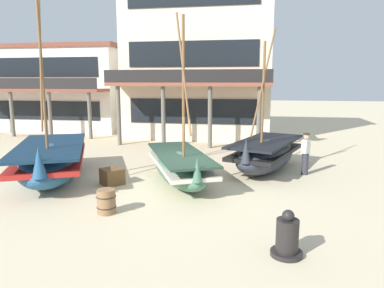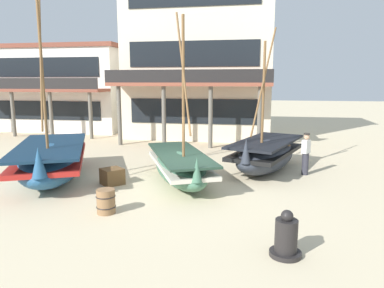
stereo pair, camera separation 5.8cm
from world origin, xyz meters
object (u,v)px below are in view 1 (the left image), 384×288
at_px(fishing_boat_far_right, 180,166).
at_px(wooden_barrel, 106,201).
at_px(cargo_crate, 112,176).
at_px(harbor_building_main, 199,57).
at_px(fisherman_by_hull, 305,154).
at_px(harbor_building_annex, 66,88).
at_px(fishing_boat_centre_large, 51,160).
at_px(capstan_winch, 287,238).
at_px(fishing_boat_near_left, 266,154).

bearing_deg(fishing_boat_far_right, wooden_barrel, -111.94).
bearing_deg(wooden_barrel, cargo_crate, 109.54).
height_order(wooden_barrel, cargo_crate, wooden_barrel).
bearing_deg(harbor_building_main, fishing_boat_far_right, -84.35).
bearing_deg(harbor_building_main, fisherman_by_hull, -58.77).
relative_size(fishing_boat_far_right, harbor_building_annex, 0.60).
distance_m(fishing_boat_centre_large, fisherman_by_hull, 9.91).
height_order(fishing_boat_far_right, capstan_winch, fishing_boat_far_right).
bearing_deg(fishing_boat_centre_large, fisherman_by_hull, 14.57).
relative_size(fishing_boat_centre_large, harbor_building_main, 0.72).
relative_size(fisherman_by_hull, harbor_building_annex, 0.17).
distance_m(fishing_boat_centre_large, harbor_building_main, 13.49).
bearing_deg(fishing_boat_centre_large, capstan_winch, -28.96).
distance_m(wooden_barrel, cargo_crate, 2.93).
distance_m(capstan_winch, cargo_crate, 7.31).
bearing_deg(fishing_boat_far_right, harbor_building_main, 95.65).
xyz_separation_m(capstan_winch, wooden_barrel, (-4.83, 1.66, -0.06)).
bearing_deg(capstan_winch, fisherman_by_hull, 79.98).
bearing_deg(fishing_boat_near_left, capstan_winch, -87.73).
height_order(capstan_winch, harbor_building_main, harbor_building_main).
height_order(fishing_boat_centre_large, fishing_boat_far_right, fishing_boat_centre_large).
xyz_separation_m(fishing_boat_near_left, harbor_building_annex, (-15.21, 11.32, 2.45)).
bearing_deg(fishing_boat_near_left, cargo_crate, -151.54).
height_order(fishing_boat_near_left, fishing_boat_centre_large, fishing_boat_centre_large).
distance_m(fisherman_by_hull, harbor_building_main, 12.13).
height_order(fishing_boat_far_right, harbor_building_main, harbor_building_main).
bearing_deg(cargo_crate, harbor_building_main, 84.35).
bearing_deg(fishing_boat_near_left, harbor_building_main, 114.74).
height_order(fishing_boat_near_left, wooden_barrel, fishing_boat_near_left).
bearing_deg(fishing_boat_centre_large, fishing_boat_near_left, 19.25).
bearing_deg(fishing_boat_far_right, fishing_boat_near_left, 36.17).
bearing_deg(harbor_building_annex, harbor_building_main, -10.32).
xyz_separation_m(capstan_winch, harbor_building_annex, (-15.51, 18.74, 2.76)).
xyz_separation_m(fisherman_by_hull, capstan_winch, (-1.25, -7.10, -0.42)).
height_order(fisherman_by_hull, wooden_barrel, fisherman_by_hull).
relative_size(fishing_boat_near_left, capstan_winch, 5.69).
height_order(fishing_boat_centre_large, cargo_crate, fishing_boat_centre_large).
bearing_deg(fishing_boat_far_right, fishing_boat_centre_large, -174.11).
xyz_separation_m(fishing_boat_centre_large, wooden_barrel, (3.50, -2.95, -0.40)).
xyz_separation_m(fishing_boat_near_left, fishing_boat_far_right, (-3.15, -2.30, -0.09)).
bearing_deg(cargo_crate, fishing_boat_centre_large, 175.80).
distance_m(fishing_boat_near_left, harbor_building_main, 11.25).
distance_m(fishing_boat_centre_large, fishing_boat_far_right, 4.92).
height_order(fishing_boat_near_left, harbor_building_annex, harbor_building_annex).
height_order(fishing_boat_near_left, fisherman_by_hull, fishing_boat_near_left).
bearing_deg(wooden_barrel, fisherman_by_hull, 41.78).
bearing_deg(fisherman_by_hull, fishing_boat_far_right, -157.06).
relative_size(fishing_boat_far_right, wooden_barrel, 8.73).
bearing_deg(fishing_boat_near_left, fisherman_by_hull, -11.48).
distance_m(cargo_crate, harbor_building_annex, 17.53).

